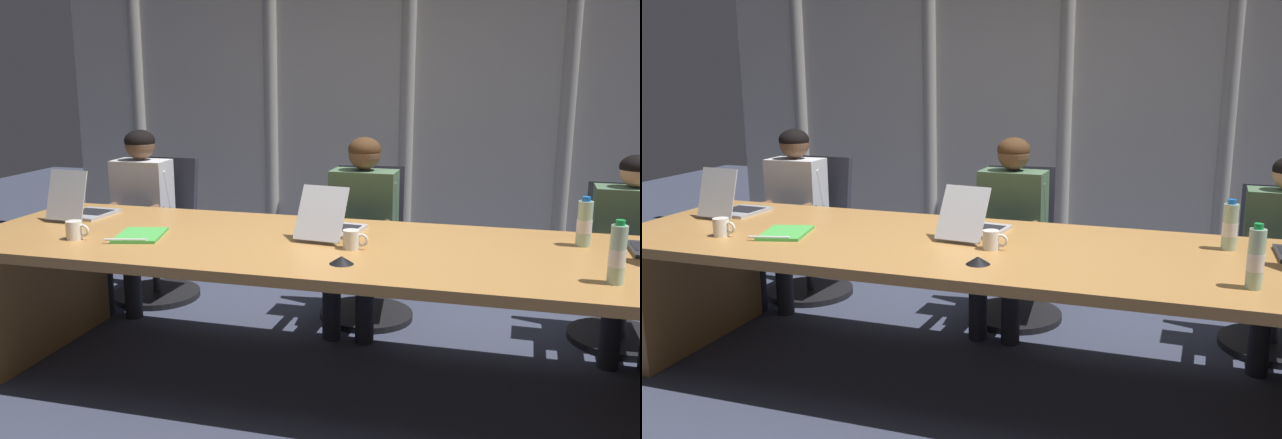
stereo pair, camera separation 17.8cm
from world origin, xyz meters
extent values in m
plane|color=#383D51|center=(0.00, 0.00, 0.00)|extent=(12.72, 12.72, 0.00)
cube|color=#B77F42|center=(0.00, 0.00, 0.70)|extent=(3.74, 1.17, 0.05)
cube|color=black|center=(0.00, 0.00, 0.64)|extent=(3.18, 0.10, 0.06)
cube|color=olive|center=(-1.62, 0.00, 0.34)|extent=(0.08, 0.99, 0.68)
cube|color=beige|center=(0.00, 2.66, 1.45)|extent=(6.36, 0.10, 2.89)
cylinder|color=#A39E96|center=(-2.52, 2.61, 1.45)|extent=(0.12, 0.12, 2.83)
cylinder|color=#A39E96|center=(-1.21, 2.61, 1.45)|extent=(0.12, 0.12, 2.83)
cylinder|color=#A39E96|center=(0.00, 2.61, 1.45)|extent=(0.12, 0.12, 2.83)
cylinder|color=#A39E96|center=(1.28, 2.61, 1.45)|extent=(0.12, 0.12, 2.83)
cube|color=#A8ADB7|center=(-1.51, 0.26, 0.74)|extent=(0.25, 0.31, 0.02)
cube|color=black|center=(-1.51, 0.28, 0.75)|extent=(0.21, 0.17, 0.00)
cube|color=#A8ADB7|center=(-1.52, 0.07, 0.88)|extent=(0.24, 0.10, 0.27)
cube|color=black|center=(-1.52, 0.08, 0.89)|extent=(0.22, 0.09, 0.25)
cube|color=#BCBCC1|center=(-0.01, 0.26, 0.74)|extent=(0.28, 0.33, 0.02)
cube|color=black|center=(-0.01, 0.28, 0.75)|extent=(0.23, 0.19, 0.00)
cube|color=#BCBCC1|center=(-0.04, 0.04, 0.87)|extent=(0.26, 0.18, 0.25)
cube|color=black|center=(-0.04, 0.04, 0.88)|extent=(0.23, 0.16, 0.23)
cube|color=#2D2D38|center=(-1.49, 0.95, 0.40)|extent=(0.50, 0.50, 0.08)
cube|color=#2D2D38|center=(-1.48, 1.17, 0.70)|extent=(0.44, 0.14, 0.52)
cylinder|color=#262628|center=(-1.49, 0.95, 0.20)|extent=(0.05, 0.05, 0.32)
cylinder|color=black|center=(-1.49, 0.95, 0.02)|extent=(0.60, 0.60, 0.04)
cube|color=#2D2D38|center=(0.01, 0.95, 0.40)|extent=(0.53, 0.53, 0.08)
cube|color=#2D2D38|center=(-0.01, 1.17, 0.70)|extent=(0.44, 0.17, 0.51)
cylinder|color=#262628|center=(0.01, 0.95, 0.20)|extent=(0.05, 0.05, 0.32)
cylinder|color=black|center=(0.01, 0.95, 0.02)|extent=(0.60, 0.60, 0.04)
cube|color=#2D2D38|center=(1.54, 0.95, 0.40)|extent=(0.48, 0.48, 0.08)
cube|color=#2D2D38|center=(1.54, 1.17, 0.68)|extent=(0.43, 0.12, 0.47)
cylinder|color=#262628|center=(1.54, 0.95, 0.20)|extent=(0.05, 0.05, 0.32)
cylinder|color=black|center=(1.54, 0.95, 0.02)|extent=(0.60, 0.60, 0.04)
cube|color=silver|center=(-1.55, 0.93, 0.71)|extent=(0.38, 0.23, 0.53)
sphere|color=brown|center=(-1.55, 0.93, 1.08)|extent=(0.20, 0.20, 0.20)
ellipsoid|color=black|center=(-1.55, 0.93, 1.10)|extent=(0.20, 0.20, 0.15)
cylinder|color=silver|center=(-1.39, 0.93, 0.78)|extent=(0.07, 0.14, 0.27)
cylinder|color=brown|center=(-1.39, 0.72, 0.66)|extent=(0.07, 0.30, 0.06)
cylinder|color=silver|center=(-1.70, 0.92, 0.78)|extent=(0.07, 0.14, 0.27)
cylinder|color=brown|center=(-1.70, 0.71, 0.66)|extent=(0.07, 0.30, 0.06)
cylinder|color=#262833|center=(-1.44, 0.73, 0.41)|extent=(0.14, 0.40, 0.13)
cylinder|color=#262833|center=(-1.44, 0.55, 0.21)|extent=(0.11, 0.11, 0.42)
cylinder|color=#262833|center=(-1.64, 0.73, 0.41)|extent=(0.14, 0.40, 0.13)
cylinder|color=#262833|center=(-1.64, 0.55, 0.21)|extent=(0.11, 0.11, 0.42)
cube|color=#4C6B4C|center=(-0.01, 0.93, 0.70)|extent=(0.41, 0.23, 0.52)
sphere|color=brown|center=(-0.01, 0.93, 1.07)|extent=(0.20, 0.20, 0.20)
ellipsoid|color=#472D19|center=(-0.01, 0.93, 1.09)|extent=(0.20, 0.20, 0.15)
cylinder|color=#4C6B4C|center=(0.16, 0.93, 0.77)|extent=(0.07, 0.14, 0.27)
cylinder|color=brown|center=(0.16, 0.72, 0.65)|extent=(0.07, 0.30, 0.06)
cylinder|color=#4C6B4C|center=(-0.18, 0.93, 0.77)|extent=(0.07, 0.14, 0.27)
cylinder|color=brown|center=(-0.19, 0.72, 0.65)|extent=(0.07, 0.30, 0.06)
cylinder|color=#262833|center=(0.09, 0.73, 0.41)|extent=(0.14, 0.40, 0.13)
cylinder|color=#262833|center=(0.08, 0.55, 0.21)|extent=(0.11, 0.11, 0.42)
cylinder|color=#262833|center=(-0.11, 0.73, 0.41)|extent=(0.14, 0.40, 0.13)
cylinder|color=#262833|center=(-0.12, 0.55, 0.21)|extent=(0.11, 0.11, 0.42)
cube|color=#4C6B4C|center=(1.53, 0.93, 0.68)|extent=(0.42, 0.23, 0.48)
sphere|color=tan|center=(1.53, 0.93, 1.02)|extent=(0.18, 0.18, 0.18)
ellipsoid|color=black|center=(1.53, 0.93, 1.04)|extent=(0.18, 0.18, 0.13)
cylinder|color=#4C6B4C|center=(1.35, 0.93, 0.73)|extent=(0.07, 0.14, 0.27)
cylinder|color=tan|center=(1.35, 0.72, 0.62)|extent=(0.07, 0.30, 0.06)
cylinder|color=#262833|center=(1.42, 0.73, 0.41)|extent=(0.14, 0.40, 0.13)
cylinder|color=#262833|center=(1.42, 0.55, 0.21)|extent=(0.11, 0.11, 0.42)
cylinder|color=#ADD1B2|center=(1.21, 0.29, 0.84)|extent=(0.07, 0.07, 0.22)
cylinder|color=white|center=(1.21, 0.29, 0.83)|extent=(0.07, 0.07, 0.07)
cylinder|color=blue|center=(1.21, 0.29, 0.96)|extent=(0.04, 0.04, 0.02)
cylinder|color=#ADD1B2|center=(1.27, -0.31, 0.85)|extent=(0.06, 0.06, 0.24)
cylinder|color=white|center=(1.27, -0.31, 0.84)|extent=(0.07, 0.07, 0.07)
cylinder|color=green|center=(1.27, -0.31, 0.98)|extent=(0.04, 0.04, 0.02)
cylinder|color=white|center=(0.14, -0.07, 0.78)|extent=(0.08, 0.08, 0.09)
torus|color=white|center=(0.19, -0.07, 0.78)|extent=(0.07, 0.01, 0.07)
cylinder|color=white|center=(-1.25, -0.26, 0.78)|extent=(0.08, 0.08, 0.09)
torus|color=white|center=(-1.20, -0.26, 0.78)|extent=(0.07, 0.01, 0.07)
cone|color=black|center=(0.15, -0.33, 0.75)|extent=(0.11, 0.11, 0.03)
cube|color=#4CB74C|center=(-0.96, -0.12, 0.74)|extent=(0.29, 0.35, 0.02)
cylinder|color=silver|center=(-0.96, -0.27, 0.75)|extent=(0.21, 0.07, 0.01)
camera|label=1|loc=(0.82, -3.10, 1.56)|focal=37.80mm
camera|label=2|loc=(0.99, -3.05, 1.56)|focal=37.80mm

